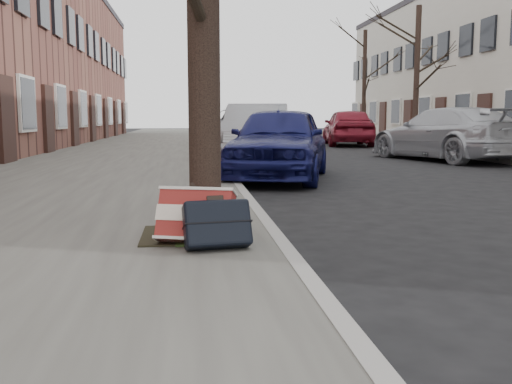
{
  "coord_description": "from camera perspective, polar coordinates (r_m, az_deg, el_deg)",
  "views": [
    {
      "loc": [
        -2.01,
        -3.73,
        1.14
      ],
      "look_at": [
        -1.47,
        0.8,
        0.55
      ],
      "focal_mm": 40.0,
      "sensor_mm": 36.0,
      "label": 1
    }
  ],
  "objects": [
    {
      "name": "car_near_front",
      "position": [
        10.71,
        2.37,
        5.02
      ],
      "size": [
        2.73,
        4.37,
        1.39
      ],
      "primitive_type": "imported",
      "rotation": [
        0.0,
        0.0,
        -0.29
      ],
      "color": "#131550",
      "rests_on": "ground"
    },
    {
      "name": "dirt_patch",
      "position": [
        5.03,
        -6.51,
        -4.25
      ],
      "size": [
        0.85,
        0.85,
        0.02
      ],
      "primitive_type": "cube",
      "color": "black",
      "rests_on": "near_sidewalk"
    },
    {
      "name": "near_sidewalk",
      "position": [
        18.84,
        -11.93,
        3.98
      ],
      "size": [
        5.0,
        70.0,
        0.12
      ],
      "primitive_type": "cube",
      "color": "#65645C",
      "rests_on": "ground"
    },
    {
      "name": "suitcase_navy",
      "position": [
        4.46,
        -3.9,
        -3.16
      ],
      "size": [
        0.56,
        0.38,
        0.41
      ],
      "primitive_type": "cube",
      "rotation": [
        -0.42,
        0.0,
        0.16
      ],
      "color": "black",
      "rests_on": "near_sidewalk"
    },
    {
      "name": "tree_far_c",
      "position": [
        30.91,
        10.77,
        10.55
      ],
      "size": [
        0.21,
        0.21,
        5.55
      ],
      "primitive_type": "cylinder",
      "color": "black",
      "rests_on": "far_sidewalk"
    },
    {
      "name": "car_far_back",
      "position": [
        24.1,
        9.17,
        6.44
      ],
      "size": [
        2.46,
        4.72,
        1.54
      ],
      "primitive_type": "imported",
      "rotation": [
        0.0,
        0.0,
        2.99
      ],
      "color": "maroon",
      "rests_on": "ground"
    },
    {
      "name": "tree_far_b",
      "position": [
        24.37,
        15.77,
        11.19
      ],
      "size": [
        0.23,
        0.23,
        5.47
      ],
      "primitive_type": "cylinder",
      "color": "black",
      "rests_on": "far_sidewalk"
    },
    {
      "name": "car_near_back",
      "position": [
        23.85,
        -1.73,
        6.52
      ],
      "size": [
        3.95,
        6.0,
        1.53
      ],
      "primitive_type": "imported",
      "rotation": [
        0.0,
        0.0,
        -0.28
      ],
      "color": "#3B3A40",
      "rests_on": "ground"
    },
    {
      "name": "car_near_mid",
      "position": [
        15.65,
        0.09,
        6.05
      ],
      "size": [
        2.47,
        4.87,
        1.53
      ],
      "primitive_type": "imported",
      "rotation": [
        0.0,
        0.0,
        -0.19
      ],
      "color": "#A3A6AB",
      "rests_on": "ground"
    },
    {
      "name": "car_far_front",
      "position": [
        16.17,
        18.45,
        5.51
      ],
      "size": [
        3.15,
        5.22,
        1.41
      ],
      "primitive_type": "imported",
      "rotation": [
        0.0,
        0.0,
        3.4
      ],
      "color": "#A9ABB1",
      "rests_on": "ground"
    },
    {
      "name": "ground",
      "position": [
        4.39,
        21.02,
        -8.17
      ],
      "size": [
        120.0,
        120.0,
        0.0
      ],
      "primitive_type": "plane",
      "color": "black",
      "rests_on": "ground"
    },
    {
      "name": "far_sidewalk",
      "position": [
        21.17,
        20.9,
        4.01
      ],
      "size": [
        4.0,
        70.0,
        0.12
      ],
      "primitive_type": "cube",
      "color": "#67645E",
      "rests_on": "ground"
    },
    {
      "name": "suitcase_red",
      "position": [
        4.63,
        -6.03,
        -2.43
      ],
      "size": [
        0.67,
        0.5,
        0.47
      ],
      "primitive_type": "cube",
      "rotation": [
        -0.42,
        0.0,
        -0.31
      ],
      "color": "maroon",
      "rests_on": "near_sidewalk"
    }
  ]
}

